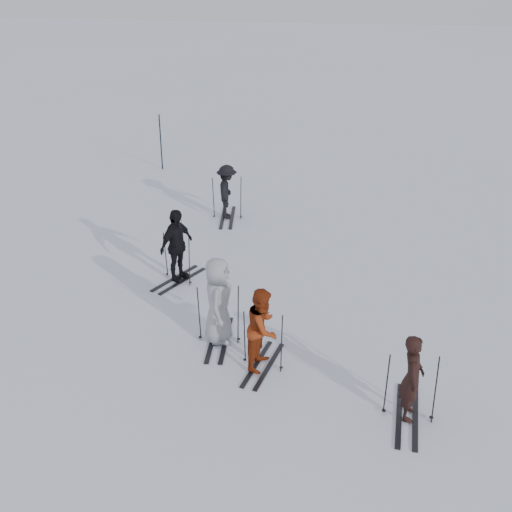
{
  "coord_description": "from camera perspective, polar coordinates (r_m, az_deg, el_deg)",
  "views": [
    {
      "loc": [
        2.03,
        -11.98,
        7.37
      ],
      "look_at": [
        0.0,
        1.0,
        1.0
      ],
      "focal_mm": 45.0,
      "sensor_mm": 36.0,
      "label": 1
    }
  ],
  "objects": [
    {
      "name": "skier_uphill_left",
      "position": [
        15.4,
        -7.07,
        0.84
      ],
      "size": [
        0.87,
        1.15,
        1.81
      ],
      "primitive_type": "imported",
      "rotation": [
        0.0,
        0.0,
        1.11
      ],
      "color": "black",
      "rests_on": "ground"
    },
    {
      "name": "skier_near_dark",
      "position": [
        11.29,
        13.69,
        -10.55
      ],
      "size": [
        0.42,
        0.61,
        1.6
      ],
      "primitive_type": "imported",
      "rotation": [
        0.0,
        0.0,
        1.5
      ],
      "color": "black",
      "rests_on": "ground"
    },
    {
      "name": "skis_uphill_far",
      "position": [
        19.07,
        -2.59,
        5.25
      ],
      "size": [
        1.93,
        1.18,
        1.33
      ],
      "primitive_type": null,
      "rotation": [
        0.0,
        0.0,
        1.69
      ],
      "color": "black",
      "rests_on": "ground"
    },
    {
      "name": "skis_near_dark",
      "position": [
        11.38,
        13.62,
        -11.14
      ],
      "size": [
        1.87,
        1.08,
        1.32
      ],
      "primitive_type": null,
      "rotation": [
        0.0,
        0.0,
        1.5
      ],
      "color": "black",
      "rests_on": "ground"
    },
    {
      "name": "skis_red",
      "position": [
        12.32,
        0.62,
        -7.39
      ],
      "size": [
        1.82,
        1.2,
        1.22
      ],
      "primitive_type": null,
      "rotation": [
        0.0,
        0.0,
        1.37
      ],
      "color": "black",
      "rests_on": "ground"
    },
    {
      "name": "ground",
      "position": [
        14.21,
        -0.62,
        -5.37
      ],
      "size": [
        120.0,
        120.0,
        0.0
      ],
      "primitive_type": "plane",
      "color": "silver",
      "rests_on": "ground"
    },
    {
      "name": "skier_red",
      "position": [
        12.2,
        0.62,
        -6.54
      ],
      "size": [
        0.77,
        0.91,
        1.66
      ],
      "primitive_type": "imported",
      "rotation": [
        0.0,
        0.0,
        1.37
      ],
      "color": "maroon",
      "rests_on": "ground"
    },
    {
      "name": "skis_grey",
      "position": [
        13.08,
        -3.35,
        -5.08
      ],
      "size": [
        1.85,
        1.07,
        1.31
      ],
      "primitive_type": null,
      "rotation": [
        0.0,
        0.0,
        1.64
      ],
      "color": "black",
      "rests_on": "ground"
    },
    {
      "name": "skier_uphill_far",
      "position": [
        19.02,
        -2.59,
        5.65
      ],
      "size": [
        0.72,
        1.11,
        1.61
      ],
      "primitive_type": "imported",
      "rotation": [
        0.0,
        0.0,
        1.69
      ],
      "color": "black",
      "rests_on": "ground"
    },
    {
      "name": "piste_marker",
      "position": [
        23.66,
        -8.46,
        9.98
      ],
      "size": [
        0.05,
        0.05,
        2.0
      ],
      "primitive_type": "cylinder",
      "rotation": [
        0.0,
        0.0,
        -0.29
      ],
      "color": "black",
      "rests_on": "ground"
    },
    {
      "name": "skis_uphill_left",
      "position": [
        15.52,
        -7.02,
        -0.1
      ],
      "size": [
        1.93,
        1.57,
        1.24
      ],
      "primitive_type": null,
      "rotation": [
        0.0,
        0.0,
        1.11
      ],
      "color": "black",
      "rests_on": "ground"
    },
    {
      "name": "skier_grey",
      "position": [
        12.94,
        -3.38,
        -4.07
      ],
      "size": [
        0.64,
        0.94,
        1.84
      ],
      "primitive_type": "imported",
      "rotation": [
        0.0,
        0.0,
        1.64
      ],
      "color": "#9A9FA3",
      "rests_on": "ground"
    }
  ]
}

